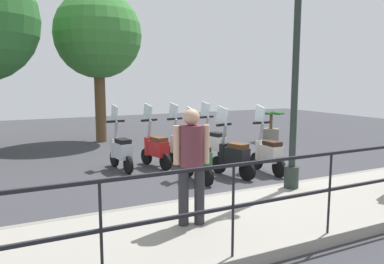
# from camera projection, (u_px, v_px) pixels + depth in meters

# --- Properties ---
(ground_plane) EXTENTS (28.00, 28.00, 0.00)m
(ground_plane) POSITION_uv_depth(u_px,v_px,m) (214.00, 169.00, 8.91)
(ground_plane) COLOR #38383D
(promenade_walkway) EXTENTS (2.20, 20.00, 0.15)m
(promenade_walkway) POSITION_uv_depth(u_px,v_px,m) (311.00, 206.00, 6.10)
(promenade_walkway) COLOR gray
(promenade_walkway) RESTS_ON ground_plane
(fence_railing) EXTENTS (0.04, 16.03, 1.07)m
(fence_railing) POSITION_uv_depth(u_px,v_px,m) (370.00, 170.00, 5.06)
(fence_railing) COLOR black
(fence_railing) RESTS_ON promenade_walkway
(lamp_post_near) EXTENTS (0.26, 0.90, 4.72)m
(lamp_post_near) POSITION_uv_depth(u_px,v_px,m) (295.00, 72.00, 6.57)
(lamp_post_near) COLOR #232D28
(lamp_post_near) RESTS_ON promenade_walkway
(pedestrian_distant) EXTENTS (0.40, 0.47, 1.59)m
(pedestrian_distant) POSITION_uv_depth(u_px,v_px,m) (191.00, 158.00, 5.00)
(pedestrian_distant) COLOR #28282D
(pedestrian_distant) RESTS_ON promenade_walkway
(tree_distant) EXTENTS (2.88, 2.88, 5.03)m
(tree_distant) POSITION_uv_depth(u_px,v_px,m) (98.00, 35.00, 12.37)
(tree_distant) COLOR brown
(tree_distant) RESTS_ON ground_plane
(potted_palm) EXTENTS (1.06, 0.66, 1.05)m
(potted_palm) POSITION_uv_depth(u_px,v_px,m) (271.00, 129.00, 12.76)
(potted_palm) COLOR slate
(potted_palm) RESTS_ON ground_plane
(scooter_near_0) EXTENTS (1.23, 0.44, 1.54)m
(scooter_near_0) POSITION_uv_depth(u_px,v_px,m) (268.00, 152.00, 8.47)
(scooter_near_0) COLOR black
(scooter_near_0) RESTS_ON ground_plane
(scooter_near_1) EXTENTS (1.20, 0.53, 1.54)m
(scooter_near_1) POSITION_uv_depth(u_px,v_px,m) (233.00, 155.00, 8.14)
(scooter_near_1) COLOR black
(scooter_near_1) RESTS_ON ground_plane
(scooter_near_2) EXTENTS (1.23, 0.44, 1.54)m
(scooter_near_2) POSITION_uv_depth(u_px,v_px,m) (198.00, 158.00, 7.82)
(scooter_near_2) COLOR black
(scooter_near_2) RESTS_ON ground_plane
(scooter_far_0) EXTENTS (1.22, 0.49, 1.54)m
(scooter_far_0) POSITION_uv_depth(u_px,v_px,m) (213.00, 142.00, 9.80)
(scooter_far_0) COLOR black
(scooter_far_0) RESTS_ON ground_plane
(scooter_far_1) EXTENTS (1.22, 0.49, 1.54)m
(scooter_far_1) POSITION_uv_depth(u_px,v_px,m) (181.00, 145.00, 9.34)
(scooter_far_1) COLOR black
(scooter_far_1) RESTS_ON ground_plane
(scooter_far_2) EXTENTS (1.22, 0.50, 1.54)m
(scooter_far_2) POSITION_uv_depth(u_px,v_px,m) (156.00, 148.00, 9.03)
(scooter_far_2) COLOR black
(scooter_far_2) RESTS_ON ground_plane
(scooter_far_3) EXTENTS (1.23, 0.44, 1.54)m
(scooter_far_3) POSITION_uv_depth(u_px,v_px,m) (121.00, 150.00, 8.76)
(scooter_far_3) COLOR black
(scooter_far_3) RESTS_ON ground_plane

